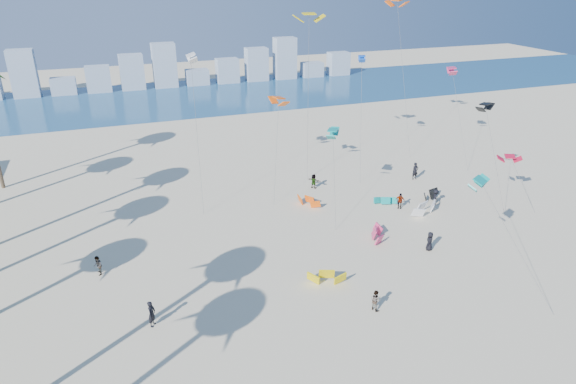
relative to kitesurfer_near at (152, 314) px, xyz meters
name	(u,v)px	position (x,y,z in m)	size (l,w,h in m)	color
ground	(334,378)	(9.19, -8.28, -0.92)	(220.00, 220.00, 0.00)	beige
ocean	(166,99)	(9.19, 63.72, -0.92)	(220.00, 220.00, 0.00)	navy
kitesurfer_near	(152,314)	(0.00, 0.00, 0.00)	(0.67, 0.44, 1.85)	black
kitesurfer_mid	(375,300)	(14.46, -3.43, -0.16)	(0.74, 0.57, 1.52)	gray
kitesurfers_far	(354,203)	(20.07, 10.86, -0.11)	(33.91, 16.40, 1.93)	black
grounded_kites	(380,219)	(21.12, 7.73, -0.46)	(19.15, 15.28, 1.05)	yellow
flying_kites	(365,70)	(23.80, 17.23, 11.21)	(32.34, 36.69, 18.53)	#0B8F89
distant_skyline	(151,72)	(8.00, 73.72, 2.16)	(85.00, 3.00, 8.40)	#9EADBF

